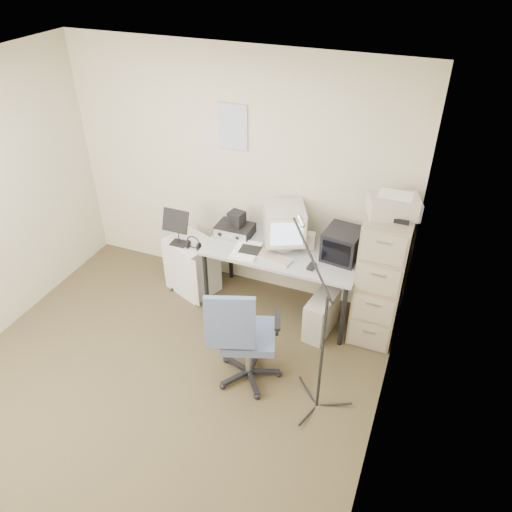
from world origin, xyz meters
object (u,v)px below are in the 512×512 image
at_px(side_cart, 192,265).
at_px(office_chair, 248,334).
at_px(desk, 282,280).
at_px(filing_cabinet, 381,276).

bearing_deg(side_cart, office_chair, -20.30).
distance_m(desk, office_chair, 1.00).
bearing_deg(desk, filing_cabinet, 1.81).
height_order(filing_cabinet, office_chair, filing_cabinet).
bearing_deg(office_chair, filing_cabinet, 28.76).
bearing_deg(filing_cabinet, office_chair, -131.66).
height_order(filing_cabinet, side_cart, filing_cabinet).
relative_size(office_chair, side_cart, 1.64).
bearing_deg(office_chair, desk, 73.05).
xyz_separation_m(desk, side_cart, (-1.00, -0.03, -0.06)).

